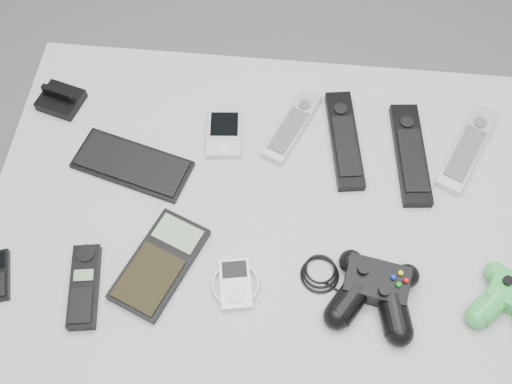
# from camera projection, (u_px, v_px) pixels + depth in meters

# --- Properties ---
(floor) EXTENTS (3.50, 3.50, 0.00)m
(floor) POSITION_uv_depth(u_px,v_px,m) (249.00, 342.00, 1.77)
(floor) COLOR slate
(floor) RESTS_ON ground
(desk) EXTENTS (1.14, 0.73, 0.76)m
(desk) POSITION_uv_depth(u_px,v_px,m) (290.00, 225.00, 1.19)
(desk) COLOR gray
(desk) RESTS_ON floor
(pda_keyboard) EXTENTS (0.24, 0.15, 0.01)m
(pda_keyboard) POSITION_uv_depth(u_px,v_px,m) (132.00, 164.00, 1.17)
(pda_keyboard) COLOR black
(pda_keyboard) RESTS_ON desk
(dock_bracket) EXTENTS (0.10, 0.09, 0.04)m
(dock_bracket) POSITION_uv_depth(u_px,v_px,m) (59.00, 97.00, 1.23)
(dock_bracket) COLOR black
(dock_bracket) RESTS_ON desk
(pda) EXTENTS (0.08, 0.11, 0.02)m
(pda) POSITION_uv_depth(u_px,v_px,m) (224.00, 134.00, 1.20)
(pda) COLOR #B8B8C0
(pda) RESTS_ON desk
(remote_silver_a) EXTENTS (0.11, 0.19, 0.02)m
(remote_silver_a) POSITION_uv_depth(u_px,v_px,m) (292.00, 126.00, 1.21)
(remote_silver_a) COLOR #B8B8C0
(remote_silver_a) RESTS_ON desk
(remote_black_a) EXTENTS (0.09, 0.23, 0.02)m
(remote_black_a) POSITION_uv_depth(u_px,v_px,m) (344.00, 139.00, 1.19)
(remote_black_a) COLOR black
(remote_black_a) RESTS_ON desk
(remote_black_b) EXTENTS (0.08, 0.24, 0.02)m
(remote_black_b) POSITION_uv_depth(u_px,v_px,m) (410.00, 153.00, 1.18)
(remote_black_b) COLOR black
(remote_black_b) RESTS_ON desk
(remote_silver_b) EXTENTS (0.13, 0.22, 0.02)m
(remote_silver_b) POSITION_uv_depth(u_px,v_px,m) (467.00, 148.00, 1.18)
(remote_silver_b) COLOR silver
(remote_silver_b) RESTS_ON desk
(cordless_handset) EXTENTS (0.07, 0.16, 0.02)m
(cordless_handset) POSITION_uv_depth(u_px,v_px,m) (84.00, 286.00, 1.04)
(cordless_handset) COLOR black
(cordless_handset) RESTS_ON desk
(calculator) EXTENTS (0.17, 0.22, 0.02)m
(calculator) POSITION_uv_depth(u_px,v_px,m) (160.00, 264.00, 1.07)
(calculator) COLOR black
(calculator) RESTS_ON desk
(mp3_player) EXTENTS (0.10, 0.10, 0.02)m
(mp3_player) POSITION_uv_depth(u_px,v_px,m) (235.00, 284.00, 1.05)
(mp3_player) COLOR silver
(mp3_player) RESTS_ON desk
(controller_black) EXTENTS (0.28, 0.21, 0.05)m
(controller_black) POSITION_uv_depth(u_px,v_px,m) (375.00, 291.00, 1.02)
(controller_black) COLOR black
(controller_black) RESTS_ON desk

